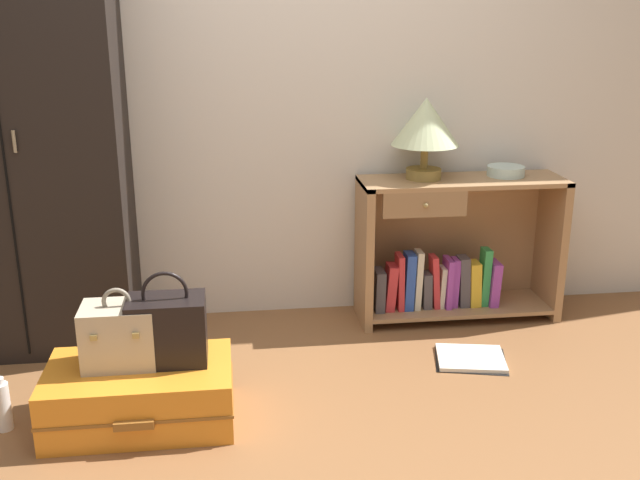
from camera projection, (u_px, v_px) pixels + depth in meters
ground_plane at (294, 478)px, 2.48m from camera, size 9.00×9.00×0.00m
back_wall at (262, 53)px, 3.50m from camera, size 6.40×0.10×2.60m
wardrobe at (17, 132)px, 3.18m from camera, size 0.90×0.47×1.99m
bookshelf at (451, 253)px, 3.69m from camera, size 1.00×0.33×0.72m
table_lamp at (426, 125)px, 3.49m from camera, size 0.32×0.32×0.39m
bowl at (506, 171)px, 3.62m from camera, size 0.18×0.18×0.05m
suitcase_large at (140, 394)px, 2.79m from camera, size 0.70×0.44×0.23m
train_case at (119, 335)px, 2.74m from camera, size 0.27×0.20×0.30m
handbag at (167, 329)px, 2.76m from camera, size 0.29×0.19×0.36m
bottle at (2, 406)px, 2.74m from camera, size 0.06×0.06×0.21m
open_book_on_floor at (471, 359)px, 3.30m from camera, size 0.37×0.34×0.02m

